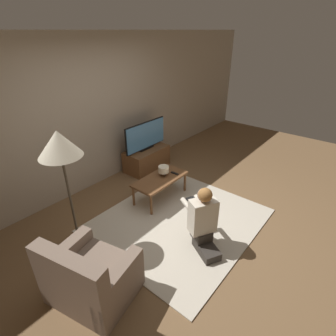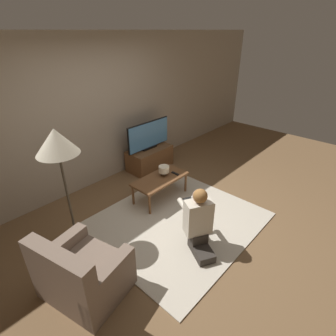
% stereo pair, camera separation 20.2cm
% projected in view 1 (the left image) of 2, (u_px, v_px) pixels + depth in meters
% --- Properties ---
extents(ground_plane, '(10.00, 10.00, 0.00)m').
position_uv_depth(ground_plane, '(179.00, 221.00, 4.02)').
color(ground_plane, brown).
extents(wall_back, '(10.00, 0.06, 2.60)m').
position_uv_depth(wall_back, '(91.00, 115.00, 4.49)').
color(wall_back, tan).
rests_on(wall_back, ground_plane).
extents(rug, '(2.37, 2.10, 0.02)m').
position_uv_depth(rug, '(179.00, 220.00, 4.02)').
color(rug, beige).
rests_on(rug, ground_plane).
extents(tv_stand, '(0.93, 0.49, 0.44)m').
position_uv_depth(tv_stand, '(147.00, 159.00, 5.46)').
color(tv_stand, brown).
rests_on(tv_stand, ground_plane).
extents(tv, '(1.07, 0.08, 0.57)m').
position_uv_depth(tv, '(146.00, 136.00, 5.22)').
color(tv, black).
rests_on(tv, tv_stand).
extents(coffee_table, '(0.97, 0.47, 0.40)m').
position_uv_depth(coffee_table, '(160.00, 180.00, 4.39)').
color(coffee_table, brown).
rests_on(coffee_table, ground_plane).
extents(floor_lamp, '(0.50, 0.50, 1.63)m').
position_uv_depth(floor_lamp, '(60.00, 148.00, 2.95)').
color(floor_lamp, '#4C4233').
rests_on(floor_lamp, ground_plane).
extents(armchair, '(0.87, 0.98, 0.80)m').
position_uv_depth(armchair, '(91.00, 278.00, 2.77)').
color(armchair, '#7A6656').
rests_on(armchair, ground_plane).
extents(person_kneeling, '(0.59, 0.78, 0.90)m').
position_uv_depth(person_kneeling, '(203.00, 219.00, 3.35)').
color(person_kneeling, '#332D28').
rests_on(person_kneeling, rug).
extents(table_lamp, '(0.18, 0.18, 0.17)m').
position_uv_depth(table_lamp, '(164.00, 170.00, 4.41)').
color(table_lamp, '#4C3823').
rests_on(table_lamp, coffee_table).
extents(remote, '(0.04, 0.15, 0.02)m').
position_uv_depth(remote, '(175.00, 173.00, 4.50)').
color(remote, black).
rests_on(remote, coffee_table).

